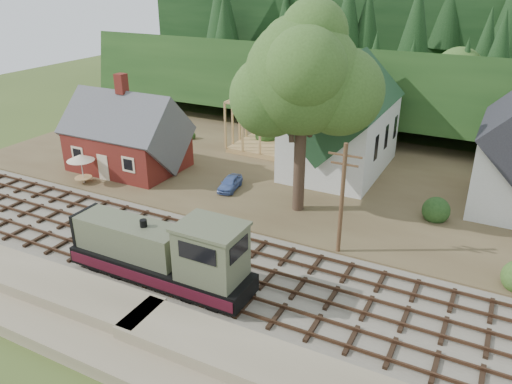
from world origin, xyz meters
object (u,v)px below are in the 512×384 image
at_px(locomotive, 165,255).
at_px(patio_set, 81,159).
at_px(car_blue, 230,183).
at_px(car_green, 127,159).

bearing_deg(locomotive, patio_set, 150.33).
relative_size(car_blue, car_green, 1.04).
xyz_separation_m(car_blue, car_green, (-12.11, 0.75, -0.04)).
relative_size(car_green, patio_set, 1.22).
relative_size(locomotive, car_green, 3.66).
xyz_separation_m(locomotive, car_green, (-15.70, 14.65, -1.28)).
bearing_deg(car_green, car_blue, -69.71).
bearing_deg(car_green, locomotive, -109.19).
height_order(locomotive, car_green, locomotive).
bearing_deg(car_blue, car_green, 167.63).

